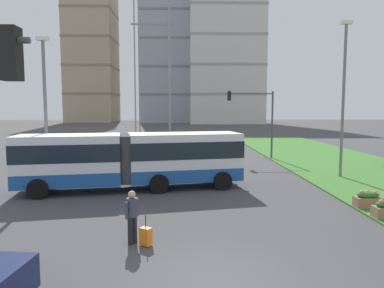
% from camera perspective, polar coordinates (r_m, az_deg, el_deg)
% --- Properties ---
extents(ground_plane, '(260.00, 260.00, 0.00)m').
position_cam_1_polar(ground_plane, '(9.61, 3.92, -21.25)').
color(ground_plane, '#424244').
extents(articulated_bus, '(12.05, 4.69, 3.00)m').
position_cam_1_polar(articulated_bus, '(19.47, -9.45, -2.36)').
color(articulated_bus, white).
rests_on(articulated_bus, ground).
extents(car_black_sedan, '(4.47, 2.17, 1.58)m').
position_cam_1_polar(car_black_sedan, '(33.22, -10.38, -0.63)').
color(car_black_sedan, black).
rests_on(car_black_sedan, ground).
extents(pedestrian_crossing, '(0.38, 0.49, 1.74)m').
position_cam_1_polar(pedestrian_crossing, '(11.83, -9.51, -10.84)').
color(pedestrian_crossing, black).
rests_on(pedestrian_crossing, ground).
extents(rolling_suitcase, '(0.43, 0.41, 0.97)m').
position_cam_1_polar(rolling_suitcase, '(11.80, -7.37, -14.38)').
color(rolling_suitcase, orange).
rests_on(rolling_suitcase, ground).
extents(flower_planter_2, '(1.10, 0.56, 0.74)m').
position_cam_1_polar(flower_planter_2, '(17.47, 26.21, -7.89)').
color(flower_planter_2, '#937051').
rests_on(flower_planter_2, grass_median).
extents(traffic_light_far_right, '(4.10, 0.28, 5.81)m').
position_cam_1_polar(traffic_light_far_right, '(31.16, 10.24, 5.00)').
color(traffic_light_far_right, '#474C51').
rests_on(traffic_light_far_right, ground).
extents(streetlight_left, '(0.70, 0.28, 8.24)m').
position_cam_1_polar(streetlight_left, '(21.58, -22.34, 5.82)').
color(streetlight_left, slate).
rests_on(streetlight_left, ground).
extents(streetlight_median, '(0.70, 0.28, 9.65)m').
position_cam_1_polar(streetlight_median, '(24.22, 22.99, 7.41)').
color(streetlight_median, slate).
rests_on(streetlight_median, ground).
extents(apartment_tower_west, '(14.70, 16.33, 42.47)m').
position_cam_1_polar(apartment_tower_west, '(121.69, -15.64, 13.46)').
color(apartment_tower_west, tan).
rests_on(apartment_tower_west, ground).
extents(apartment_tower_westcentre, '(19.06, 17.50, 40.98)m').
position_cam_1_polar(apartment_tower_westcentre, '(116.54, -3.23, 13.64)').
color(apartment_tower_westcentre, '#9EA3AD').
rests_on(apartment_tower_westcentre, ground).
extents(apartment_tower_centre, '(21.03, 17.17, 40.08)m').
position_cam_1_polar(apartment_tower_centre, '(108.39, 5.36, 13.99)').
color(apartment_tower_centre, silver).
rests_on(apartment_tower_centre, ground).
extents(transmission_pylon, '(9.00, 6.24, 29.92)m').
position_cam_1_polar(transmission_pylon, '(68.24, -6.22, 15.80)').
color(transmission_pylon, gray).
rests_on(transmission_pylon, ground).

